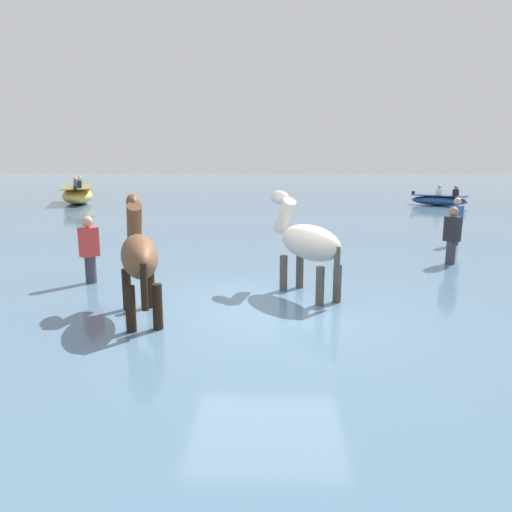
# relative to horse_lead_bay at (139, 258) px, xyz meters

# --- Properties ---
(ground_plane) EXTENTS (120.00, 120.00, 0.00)m
(ground_plane) POSITION_rel_horse_lead_bay_xyz_m (1.86, 0.43, -1.26)
(ground_plane) COLOR #756B56
(water_surface) EXTENTS (90.00, 90.00, 0.37)m
(water_surface) POSITION_rel_horse_lead_bay_xyz_m (1.86, 10.43, -1.07)
(water_surface) COLOR slate
(water_surface) RESTS_ON ground
(horse_lead_bay) EXTENTS (0.99, 1.94, 2.13)m
(horse_lead_bay) POSITION_rel_horse_lead_bay_xyz_m (0.00, 0.00, 0.00)
(horse_lead_bay) COLOR brown
(horse_lead_bay) RESTS_ON ground
(horse_trailing_pinto) EXTENTS (1.35, 1.79, 2.10)m
(horse_trailing_pinto) POSITION_rel_horse_lead_bay_xyz_m (2.51, 1.27, -0.01)
(horse_trailing_pinto) COLOR beige
(horse_trailing_pinto) RESTS_ON ground
(boat_near_starboard) EXTENTS (2.61, 4.03, 1.30)m
(boat_near_starboard) POSITION_rel_horse_lead_bay_xyz_m (-7.84, 17.06, -0.47)
(boat_near_starboard) COLOR gold
(boat_near_starboard) RESTS_ON water_surface
(boat_distant_west) EXTENTS (2.63, 2.00, 0.97)m
(boat_distant_west) POSITION_rel_horse_lead_bay_xyz_m (9.73, 16.74, -0.62)
(boat_distant_west) COLOR #28518E
(boat_distant_west) RESTS_ON water_surface
(person_wading_close) EXTENTS (0.36, 0.37, 1.63)m
(person_wading_close) POSITION_rel_horse_lead_bay_xyz_m (5.83, 3.84, -0.39)
(person_wading_close) COLOR #383842
(person_wading_close) RESTS_ON ground
(person_onlooker_left) EXTENTS (0.37, 0.37, 1.63)m
(person_onlooker_left) POSITION_rel_horse_lead_bay_xyz_m (-1.48, 1.92, -0.39)
(person_onlooker_left) COLOR #383842
(person_onlooker_left) RESTS_ON ground
(person_onlooker_right) EXTENTS (0.37, 0.36, 1.63)m
(person_onlooker_right) POSITION_rel_horse_lead_bay_xyz_m (6.75, 6.20, -0.39)
(person_onlooker_right) COLOR #383842
(person_onlooker_right) RESTS_ON ground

